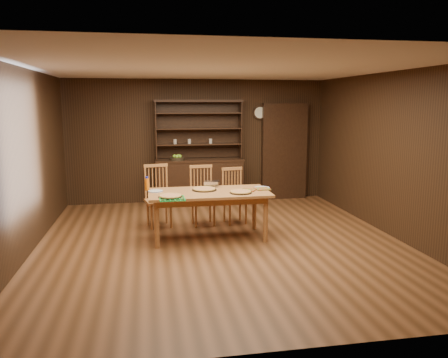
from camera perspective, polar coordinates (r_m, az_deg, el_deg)
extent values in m
plane|color=brown|center=(6.74, -0.34, -8.32)|extent=(6.00, 6.00, 0.00)
plane|color=white|center=(6.42, -0.36, 14.30)|extent=(6.00, 6.00, 0.00)
plane|color=#342010|center=(9.41, -3.44, 4.97)|extent=(5.50, 0.00, 5.50)
plane|color=#342010|center=(3.57, 7.78, -3.28)|extent=(5.50, 0.00, 5.50)
plane|color=#342010|center=(6.58, -24.70, 1.94)|extent=(0.00, 6.00, 6.00)
plane|color=#342010|center=(7.42, 21.09, 2.99)|extent=(0.00, 6.00, 6.00)
cube|color=#311D10|center=(9.27, -3.20, -0.41)|extent=(1.80, 0.50, 0.90)
cube|color=#311D10|center=(9.19, -3.22, 2.47)|extent=(1.84, 0.52, 0.04)
cube|color=#311D10|center=(9.36, -3.43, 6.48)|extent=(1.80, 0.02, 1.20)
cube|color=#311D10|center=(9.15, -8.90, 6.30)|extent=(0.02, 0.32, 1.20)
cube|color=#311D10|center=(9.36, 2.13, 6.49)|extent=(0.02, 0.32, 1.20)
cube|color=#311D10|center=(9.19, -3.36, 10.16)|extent=(1.84, 0.34, 0.05)
cylinder|color=#B2A596|center=(9.18, -6.42, 4.88)|extent=(0.07, 0.07, 0.10)
cylinder|color=#B2A596|center=(9.21, -4.55, 4.92)|extent=(0.07, 0.07, 0.10)
cube|color=#311D10|center=(9.74, 7.85, 3.58)|extent=(1.00, 0.18, 2.10)
cylinder|color=#311D10|center=(9.59, 4.69, 8.64)|extent=(0.30, 0.04, 0.30)
cylinder|color=white|center=(9.56, 4.73, 8.63)|extent=(0.24, 0.01, 0.24)
cube|color=#B7793F|center=(6.79, -1.98, -1.81)|extent=(1.87, 0.93, 0.04)
cylinder|color=#B7793F|center=(6.48, -8.76, -5.93)|extent=(0.07, 0.07, 0.71)
cylinder|color=#B7793F|center=(7.16, -8.90, -4.39)|extent=(0.07, 0.07, 0.71)
cylinder|color=#B7793F|center=(6.71, 5.46, -5.30)|extent=(0.07, 0.07, 0.71)
cylinder|color=#B7793F|center=(7.37, 3.99, -3.88)|extent=(0.07, 0.07, 0.71)
cube|color=#BD7D41|center=(7.56, -8.49, -2.88)|extent=(0.51, 0.50, 0.04)
cylinder|color=#BD7D41|center=(7.43, -9.42, -4.99)|extent=(0.04, 0.04, 0.43)
cylinder|color=#BD7D41|center=(7.73, -9.92, -4.43)|extent=(0.04, 0.04, 0.43)
cylinder|color=#BD7D41|center=(7.51, -6.93, -4.78)|extent=(0.04, 0.04, 0.43)
cylinder|color=#BD7D41|center=(7.80, -7.52, -4.23)|extent=(0.04, 0.04, 0.43)
cube|color=#BD7D41|center=(7.62, -8.91, 1.75)|extent=(0.42, 0.12, 0.05)
cube|color=#BD7D41|center=(7.60, -2.74, -2.83)|extent=(0.46, 0.44, 0.04)
cylinder|color=#BD7D41|center=(7.48, -3.69, -4.84)|extent=(0.04, 0.04, 0.41)
cylinder|color=#BD7D41|center=(7.77, -4.13, -4.29)|extent=(0.04, 0.04, 0.41)
cylinder|color=#BD7D41|center=(7.54, -1.28, -4.69)|extent=(0.04, 0.04, 0.41)
cylinder|color=#BD7D41|center=(7.83, -1.80, -4.15)|extent=(0.04, 0.04, 0.41)
cube|color=#BD7D41|center=(7.66, -3.05, 1.65)|extent=(0.41, 0.07, 0.05)
cube|color=#BD7D41|center=(7.72, 1.46, -2.82)|extent=(0.46, 0.44, 0.04)
cylinder|color=#BD7D41|center=(7.58, 0.77, -4.71)|extent=(0.03, 0.03, 0.39)
cylinder|color=#BD7D41|center=(7.84, 0.03, -4.21)|extent=(0.03, 0.03, 0.39)
cylinder|color=#BD7D41|center=(7.69, 2.90, -4.51)|extent=(0.03, 0.03, 0.39)
cylinder|color=#BD7D41|center=(7.95, 2.11, -4.03)|extent=(0.03, 0.03, 0.39)
cube|color=#BD7D41|center=(7.76, 1.05, 1.35)|extent=(0.38, 0.10, 0.05)
cylinder|color=black|center=(6.43, -7.04, -2.33)|extent=(0.35, 0.35, 0.01)
cylinder|color=tan|center=(6.42, -7.04, -2.20)|extent=(0.32, 0.32, 0.02)
torus|color=#DB9E4E|center=(6.42, -7.04, -2.20)|extent=(0.33, 0.33, 0.03)
cylinder|color=black|center=(6.67, 2.19, -1.80)|extent=(0.34, 0.34, 0.01)
cylinder|color=tan|center=(6.67, 2.20, -1.67)|extent=(0.31, 0.31, 0.02)
torus|color=#DB9E4E|center=(6.67, 2.20, -1.67)|extent=(0.32, 0.32, 0.03)
cylinder|color=black|center=(6.89, -2.58, -1.43)|extent=(0.39, 0.39, 0.01)
cylinder|color=tan|center=(6.89, -2.58, -1.31)|extent=(0.35, 0.35, 0.02)
torus|color=#DB9E4E|center=(6.89, -2.58, -1.31)|extent=(0.36, 0.36, 0.03)
cylinder|color=silver|center=(6.86, -8.93, -1.57)|extent=(0.23, 0.23, 0.01)
torus|color=#2D4688|center=(6.86, -8.93, -1.55)|extent=(0.23, 0.23, 0.01)
cylinder|color=silver|center=(7.07, 4.96, -1.15)|extent=(0.26, 0.26, 0.01)
torus|color=#2D4688|center=(7.07, 4.96, -1.13)|extent=(0.26, 0.26, 0.01)
cube|color=silver|center=(7.17, -1.62, -0.64)|extent=(0.27, 0.23, 0.09)
cylinder|color=orange|center=(6.96, -10.03, -0.69)|extent=(0.06, 0.06, 0.19)
cylinder|color=#13209F|center=(6.95, -10.06, 0.21)|extent=(0.04, 0.04, 0.03)
cube|color=red|center=(6.98, 5.04, -1.28)|extent=(0.24, 0.24, 0.02)
cube|color=red|center=(6.87, 3.18, -1.44)|extent=(0.30, 0.30, 0.02)
cylinder|color=black|center=(9.09, -6.17, 2.66)|extent=(0.30, 0.30, 0.06)
sphere|color=#9BC434|center=(9.08, -6.49, 2.97)|extent=(0.08, 0.08, 0.08)
sphere|color=#9BC434|center=(9.12, -6.00, 3.00)|extent=(0.08, 0.08, 0.08)
sphere|color=#9BC434|center=(9.04, -6.15, 2.94)|extent=(0.08, 0.08, 0.08)
sphere|color=#9BC434|center=(9.07, -5.79, 2.97)|extent=(0.08, 0.08, 0.08)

